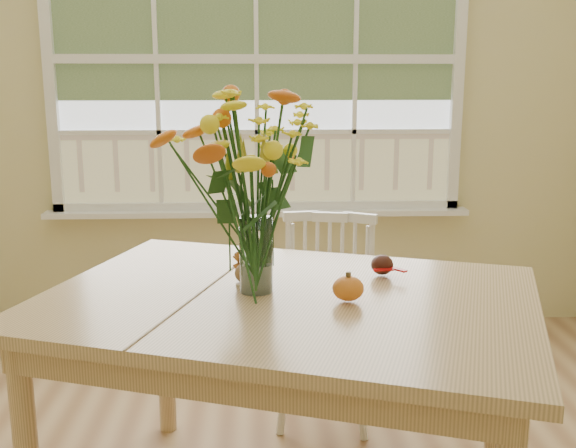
{
  "coord_description": "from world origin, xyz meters",
  "views": [
    {
      "loc": [
        0.0,
        -1.61,
        1.46
      ],
      "look_at": [
        0.09,
        0.4,
        1.02
      ],
      "focal_mm": 42.0,
      "sensor_mm": 36.0,
      "label": 1
    }
  ],
  "objects": [
    {
      "name": "wall_back",
      "position": [
        0.0,
        2.25,
        1.35
      ],
      "size": [
        4.0,
        0.02,
        2.7
      ],
      "primitive_type": "cube",
      "color": "beige",
      "rests_on": "floor"
    },
    {
      "name": "turkey_figurine",
      "position": [
        -0.04,
        0.47,
        0.84
      ],
      "size": [
        0.1,
        0.09,
        0.1
      ],
      "rotation": [
        0.0,
        0.0,
        -0.73
      ],
      "color": "#CCB78C",
      "rests_on": "dining_table"
    },
    {
      "name": "window",
      "position": [
        0.0,
        2.21,
        1.53
      ],
      "size": [
        2.42,
        0.12,
        1.74
      ],
      "color": "silver",
      "rests_on": "wall_back"
    },
    {
      "name": "pumpkin",
      "position": [
        0.27,
        0.31,
        0.84
      ],
      "size": [
        0.1,
        0.1,
        0.07
      ],
      "primitive_type": "ellipsoid",
      "color": "orange",
      "rests_on": "dining_table"
    },
    {
      "name": "flower_vase",
      "position": [
        -0.01,
        0.42,
        1.15
      ],
      "size": [
        0.49,
        0.49,
        0.58
      ],
      "color": "white",
      "rests_on": "dining_table"
    },
    {
      "name": "dining_table",
      "position": [
        0.09,
        0.38,
        0.71
      ],
      "size": [
        1.75,
        1.49,
        0.8
      ],
      "rotation": [
        0.0,
        0.0,
        -0.33
      ],
      "color": "tan",
      "rests_on": "floor"
    },
    {
      "name": "windsor_chair",
      "position": [
        0.3,
        1.14,
        0.49
      ],
      "size": [
        0.47,
        0.45,
        0.86
      ],
      "rotation": [
        0.0,
        0.0,
        -0.19
      ],
      "color": "white",
      "rests_on": "floor"
    },
    {
      "name": "dark_gourd",
      "position": [
        0.42,
        0.57,
        0.83
      ],
      "size": [
        0.13,
        0.11,
        0.07
      ],
      "color": "#38160F",
      "rests_on": "dining_table"
    }
  ]
}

